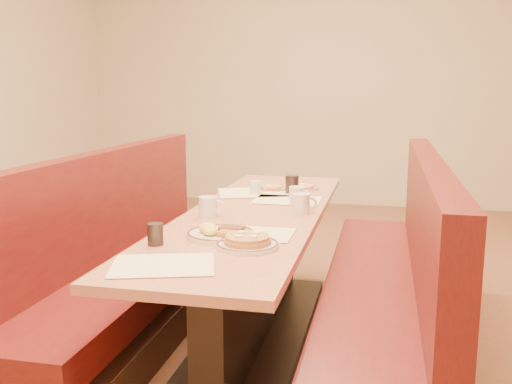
% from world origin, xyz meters
% --- Properties ---
extents(ground, '(8.00, 8.00, 0.00)m').
position_xyz_m(ground, '(0.00, 0.00, 0.00)').
color(ground, '#9E6647').
rests_on(ground, ground).
extents(diner_table, '(0.70, 2.50, 0.75)m').
position_xyz_m(diner_table, '(0.00, 0.00, 0.37)').
color(diner_table, black).
rests_on(diner_table, ground).
extents(booth_left, '(0.55, 2.50, 1.05)m').
position_xyz_m(booth_left, '(-0.73, 0.00, 0.36)').
color(booth_left, '#4C3326').
rests_on(booth_left, ground).
extents(booth_right, '(0.55, 2.50, 1.05)m').
position_xyz_m(booth_right, '(0.73, 0.00, 0.36)').
color(booth_right, '#4C3326').
rests_on(booth_right, ground).
extents(placemat_near_left, '(0.44, 0.38, 0.00)m').
position_xyz_m(placemat_near_left, '(-0.12, -0.99, 0.75)').
color(placemat_near_left, '#FBEFC4').
rests_on(placemat_near_left, diner_table).
extents(placemat_near_right, '(0.34, 0.26, 0.00)m').
position_xyz_m(placemat_near_right, '(0.11, -0.47, 0.75)').
color(placemat_near_right, '#FBEFC4').
rests_on(placemat_near_right, diner_table).
extents(placemat_far_left, '(0.54, 0.47, 0.00)m').
position_xyz_m(placemat_far_left, '(-0.12, 0.53, 0.75)').
color(placemat_far_left, '#FBEFC4').
rests_on(placemat_far_left, diner_table).
extents(placemat_far_right, '(0.38, 0.29, 0.00)m').
position_xyz_m(placemat_far_right, '(0.12, 0.34, 0.75)').
color(placemat_far_right, '#FBEFC4').
rests_on(placemat_far_right, diner_table).
extents(pancake_plate, '(0.26, 0.26, 0.06)m').
position_xyz_m(pancake_plate, '(0.13, -0.68, 0.77)').
color(pancake_plate, silver).
rests_on(pancake_plate, diner_table).
extents(eggs_plate, '(0.30, 0.30, 0.06)m').
position_xyz_m(eggs_plate, '(-0.03, -0.54, 0.77)').
color(eggs_plate, silver).
rests_on(eggs_plate, diner_table).
extents(extra_plate_mid, '(0.19, 0.19, 0.04)m').
position_xyz_m(extra_plate_mid, '(0.17, 0.73, 0.76)').
color(extra_plate_mid, silver).
rests_on(extra_plate_mid, diner_table).
extents(extra_plate_far, '(0.19, 0.19, 0.04)m').
position_xyz_m(extra_plate_far, '(-0.04, 0.64, 0.76)').
color(extra_plate_far, silver).
rests_on(extra_plate_far, diner_table).
extents(coffee_mug_a, '(0.13, 0.10, 0.10)m').
position_xyz_m(coffee_mug_a, '(0.25, 0.02, 0.80)').
color(coffee_mug_a, silver).
rests_on(coffee_mug_a, diner_table).
extents(coffee_mug_b, '(0.14, 0.10, 0.10)m').
position_xyz_m(coffee_mug_b, '(-0.20, -0.16, 0.80)').
color(coffee_mug_b, silver).
rests_on(coffee_mug_b, diner_table).
extents(coffee_mug_c, '(0.13, 0.09, 0.10)m').
position_xyz_m(coffee_mug_c, '(0.20, 0.24, 0.80)').
color(coffee_mug_c, silver).
rests_on(coffee_mug_c, diner_table).
extents(coffee_mug_d, '(0.10, 0.07, 0.08)m').
position_xyz_m(coffee_mug_d, '(-0.11, 0.52, 0.79)').
color(coffee_mug_d, silver).
rests_on(coffee_mug_d, diner_table).
extents(soda_tumbler_near, '(0.07, 0.07, 0.09)m').
position_xyz_m(soda_tumbler_near, '(-0.26, -0.73, 0.80)').
color(soda_tumbler_near, black).
rests_on(soda_tumbler_near, diner_table).
extents(soda_tumbler_mid, '(0.08, 0.08, 0.12)m').
position_xyz_m(soda_tumbler_mid, '(0.11, 0.57, 0.81)').
color(soda_tumbler_mid, black).
rests_on(soda_tumbler_mid, diner_table).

